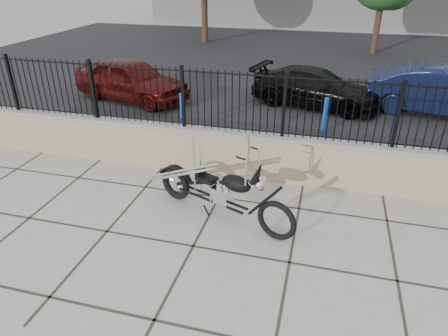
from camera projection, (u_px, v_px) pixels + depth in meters
ground_plane at (193, 246)px, 6.24m from camera, size 90.00×90.00×0.00m
parking_lot at (288, 66)px, 16.96m from camera, size 30.00×30.00×0.00m
retaining_wall at (232, 153)px, 8.16m from camera, size 14.00×0.36×0.96m
iron_fence at (232, 102)px, 7.66m from camera, size 14.00×0.08×1.20m
chopper_motorcycle at (219, 176)px, 6.62m from camera, size 2.63×1.37×1.58m
car_red at (131, 80)px, 12.55m from camera, size 4.08×2.48×1.30m
car_black at (315, 88)px, 12.04m from camera, size 4.15×2.48×1.13m
car_blue at (442, 91)px, 11.36m from camera, size 4.22×2.03×1.34m
bollard_a at (183, 114)px, 10.05m from camera, size 0.14×0.14×1.07m
bollard_b at (325, 116)px, 10.10m from camera, size 0.13×0.13×0.95m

